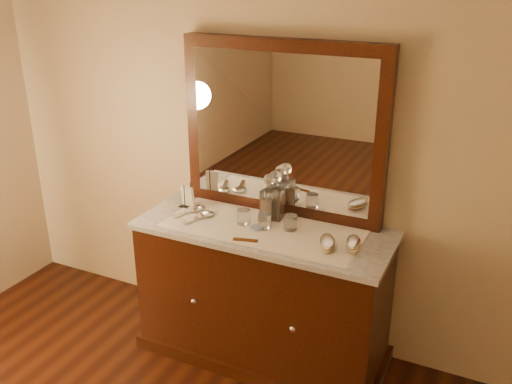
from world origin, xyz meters
TOP-DOWN VIEW (x-y plane):
  - dresser_cabinet at (0.00, 1.96)m, footprint 1.40×0.55m
  - dresser_plinth at (0.00, 1.96)m, footprint 1.46×0.59m
  - knob_left at (-0.30, 1.67)m, footprint 0.04×0.04m
  - knob_right at (0.30, 1.67)m, footprint 0.04×0.04m
  - marble_top at (0.00, 1.96)m, footprint 1.44×0.59m
  - mirror_frame at (0.00, 2.20)m, footprint 1.20×0.08m
  - mirror_glass at (0.00, 2.17)m, footprint 1.06×0.01m
  - lace_runner at (0.00, 1.94)m, footprint 1.10×0.45m
  - pin_dish at (-0.03, 1.92)m, footprint 0.09×0.09m
  - comb at (-0.02, 1.76)m, footprint 0.13×0.06m
  - napkin_rack at (-0.53, 2.01)m, footprint 0.11×0.07m
  - decanter_left at (-0.02, 2.08)m, footprint 0.09×0.09m
  - decanter_right at (0.01, 2.09)m, footprint 0.09×0.09m
  - brush_near at (0.40, 1.87)m, footprint 0.13×0.19m
  - brush_far at (0.52, 1.93)m, footprint 0.11×0.18m
  - hand_mirror_outer at (-0.47, 1.97)m, footprint 0.13×0.23m
  - hand_mirror_inner at (-0.37, 1.93)m, footprint 0.12×0.23m
  - tumblers at (0.01, 1.96)m, footprint 0.34×0.12m

SIDE VIEW (x-z plane):
  - dresser_plinth at x=0.00m, z-range 0.00..0.08m
  - dresser_cabinet at x=0.00m, z-range 0.00..0.82m
  - knob_left at x=-0.30m, z-range 0.43..0.47m
  - knob_right at x=0.30m, z-range 0.43..0.47m
  - marble_top at x=0.00m, z-range 0.82..0.85m
  - lace_runner at x=0.00m, z-range 0.85..0.85m
  - comb at x=-0.02m, z-range 0.85..0.86m
  - pin_dish at x=-0.03m, z-range 0.85..0.87m
  - hand_mirror_inner at x=-0.37m, z-range 0.85..0.87m
  - hand_mirror_outer at x=-0.47m, z-range 0.85..0.87m
  - brush_far at x=0.52m, z-range 0.85..0.90m
  - brush_near at x=0.40m, z-range 0.85..0.90m
  - tumblers at x=0.01m, z-range 0.85..0.94m
  - napkin_rack at x=-0.53m, z-range 0.83..0.99m
  - decanter_left at x=-0.02m, z-range 0.82..1.09m
  - decanter_right at x=0.01m, z-range 0.82..1.11m
  - mirror_frame at x=0.00m, z-range 0.85..1.85m
  - mirror_glass at x=0.00m, z-range 0.92..1.78m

